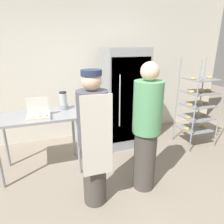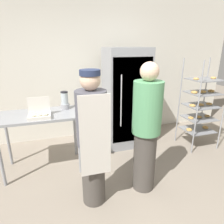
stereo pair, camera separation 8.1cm
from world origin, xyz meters
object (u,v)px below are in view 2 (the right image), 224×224
object	(u,v)px
donut_box	(39,115)
blender_pitcher	(65,101)
person_baker	(92,139)
person_customer	(146,129)
refrigerator	(126,98)
baking_rack	(201,105)

from	to	relation	value
donut_box	blender_pitcher	world-z (taller)	blender_pitcher
person_baker	person_customer	bearing A→B (deg)	4.68
donut_box	person_customer	world-z (taller)	person_customer
donut_box	person_customer	distance (m)	1.46
refrigerator	person_customer	xyz separation A→B (m)	(-0.22, -1.30, -0.05)
donut_box	blender_pitcher	size ratio (longest dim) A/B	1.07
refrigerator	donut_box	distance (m)	1.62
refrigerator	person_baker	distance (m)	1.64
baking_rack	donut_box	size ratio (longest dim) A/B	5.51
refrigerator	baking_rack	distance (m)	1.38
person_baker	person_customer	world-z (taller)	person_customer
donut_box	baking_rack	bearing A→B (deg)	2.69
refrigerator	baking_rack	size ratio (longest dim) A/B	1.11
refrigerator	baking_rack	world-z (taller)	refrigerator
refrigerator	blender_pitcher	size ratio (longest dim) A/B	6.55
refrigerator	person_baker	bearing A→B (deg)	-123.92
baking_rack	person_customer	size ratio (longest dim) A/B	0.97
blender_pitcher	baking_rack	bearing A→B (deg)	-4.35
person_customer	blender_pitcher	bearing A→B (deg)	132.45
refrigerator	person_customer	size ratio (longest dim) A/B	1.08
baking_rack	person_customer	world-z (taller)	person_customer
baking_rack	person_baker	world-z (taller)	baking_rack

